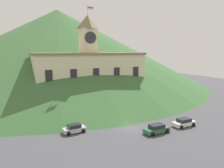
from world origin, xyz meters
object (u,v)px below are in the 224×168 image
object	(u,v)px
street_lamp_left	(97,95)
pedestrian	(102,107)
car_silver_hatch	(74,129)
car_white_taxi	(184,123)
car_black_suv	(83,117)
car_green_wagon	(157,129)
street_lamp_right	(131,91)
street_lamp_far_right	(58,99)

from	to	relation	value
street_lamp_left	pedestrian	xyz separation A→B (m)	(-0.10, -2.93, -2.25)
car_silver_hatch	car_white_taxi	bearing A→B (deg)	159.33
car_black_suv	car_white_taxi	bearing A→B (deg)	144.50
car_black_suv	car_green_wagon	world-z (taller)	car_black_suv
street_lamp_left	street_lamp_right	xyz separation A→B (m)	(9.61, 0.00, 0.31)
street_lamp_right	car_silver_hatch	distance (m)	23.62
car_silver_hatch	car_white_taxi	size ratio (longest dim) A/B	0.88
street_lamp_right	car_white_taxi	bearing A→B (deg)	-88.41
street_lamp_far_right	car_green_wagon	world-z (taller)	street_lamp_far_right
street_lamp_left	car_white_taxi	bearing A→B (deg)	-61.95
car_green_wagon	street_lamp_far_right	bearing A→B (deg)	119.97
car_green_wagon	pedestrian	bearing A→B (deg)	98.01
street_lamp_left	car_silver_hatch	world-z (taller)	street_lamp_left
street_lamp_far_right	car_white_taxi	size ratio (longest dim) A/B	0.95
street_lamp_left	car_black_suv	bearing A→B (deg)	-127.60
street_lamp_right	car_white_taxi	xyz separation A→B (m)	(0.53, -19.03, -2.89)
street_lamp_right	pedestrian	xyz separation A→B (m)	(-9.71, -2.93, -2.56)
car_black_suv	car_green_wagon	bearing A→B (deg)	127.65
car_black_suv	street_lamp_far_right	bearing A→B (deg)	-67.83
street_lamp_far_right	street_lamp_left	size ratio (longest dim) A/B	0.98
car_black_suv	car_silver_hatch	distance (m)	6.40
street_lamp_left	car_white_taxi	distance (m)	21.72
car_green_wagon	car_white_taxi	size ratio (longest dim) A/B	1.03
street_lamp_far_right	car_black_suv	distance (m)	9.09
street_lamp_right	car_white_taxi	distance (m)	19.26
car_silver_hatch	street_lamp_left	bearing A→B (deg)	-130.37
street_lamp_far_right	pedestrian	world-z (taller)	street_lamp_far_right
street_lamp_right	car_silver_hatch	xyz separation A→B (m)	(-19.21, -13.45, -2.89)
street_lamp_far_right	street_lamp_right	size ratio (longest dim) A/B	0.88
street_lamp_far_right	car_green_wagon	distance (m)	23.75
street_lamp_far_right	car_silver_hatch	bearing A→B (deg)	-89.53
car_silver_hatch	car_white_taxi	distance (m)	20.51
car_black_suv	car_green_wagon	xyz separation A→B (m)	(9.50, -11.67, -0.11)
car_white_taxi	pedestrian	distance (m)	19.08
car_silver_hatch	car_black_suv	bearing A→B (deg)	-127.06
car_black_suv	car_white_taxi	distance (m)	19.68
pedestrian	car_black_suv	bearing A→B (deg)	27.72
street_lamp_right	street_lamp_left	bearing A→B (deg)	180.00
street_lamp_far_right	street_lamp_left	world-z (taller)	street_lamp_left
street_lamp_left	car_black_suv	size ratio (longest dim) A/B	0.89
street_lamp_right	car_black_suv	distance (m)	17.93
car_white_taxi	car_green_wagon	bearing A→B (deg)	3.26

